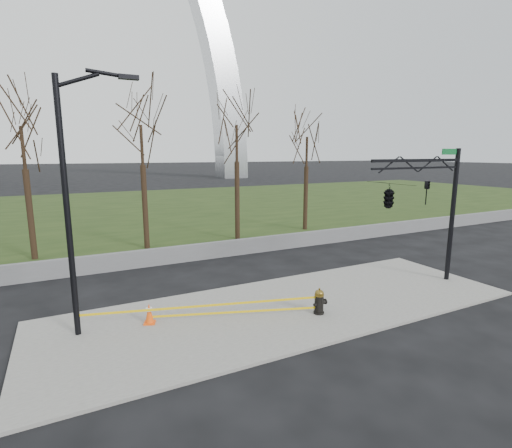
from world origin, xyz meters
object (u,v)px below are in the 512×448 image
fire_hydrant (319,302)px  street_light (74,190)px  traffic_cone (149,313)px  traffic_signal_mast (403,195)px

fire_hydrant → street_light: 8.92m
traffic_cone → traffic_signal_mast: bearing=-8.7°
traffic_signal_mast → street_light: bearing=170.6°
traffic_cone → traffic_signal_mast: (9.89, -1.52, 3.69)m
traffic_cone → street_light: (-1.97, 0.23, 4.24)m
traffic_signal_mast → fire_hydrant: bearing=-175.4°
traffic_cone → fire_hydrant: bearing=-19.0°
street_light → traffic_signal_mast: size_ratio=1.37×
traffic_cone → street_light: size_ratio=0.09×
street_light → traffic_signal_mast: bearing=-6.9°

